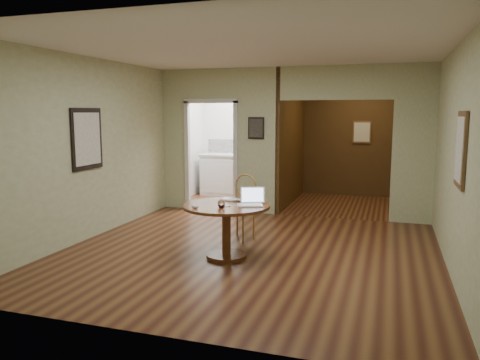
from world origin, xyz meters
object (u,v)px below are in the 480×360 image
(dining_table, at_px, (226,218))
(open_laptop, at_px, (251,200))
(chair, at_px, (242,203))
(closed_laptop, at_px, (233,200))

(dining_table, relative_size, open_laptop, 3.00)
(chair, xyz_separation_m, open_laptop, (0.39, -0.86, 0.23))
(dining_table, bearing_deg, closed_laptop, 87.42)
(closed_laptop, bearing_deg, dining_table, -84.87)
(dining_table, xyz_separation_m, chair, (-0.08, 0.94, 0.02))
(chair, relative_size, closed_laptop, 2.88)
(closed_laptop, bearing_deg, chair, 105.16)
(dining_table, bearing_deg, chair, 94.91)
(open_laptop, xyz_separation_m, closed_laptop, (-0.30, 0.16, -0.05))
(chair, bearing_deg, open_laptop, -50.24)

